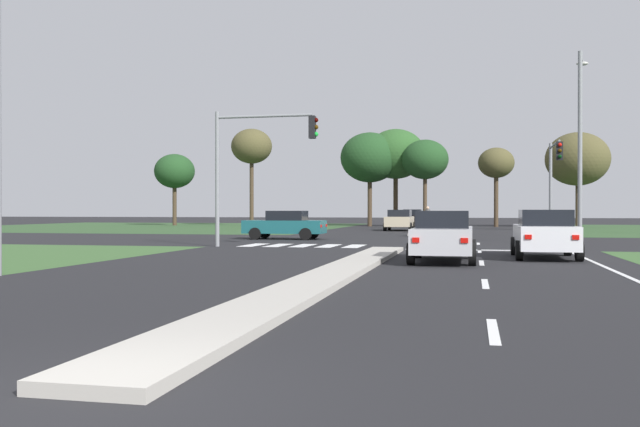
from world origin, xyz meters
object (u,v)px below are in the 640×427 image
object	(u,v)px
treeline_third	(370,158)
treeline_seventh	(577,159)
street_lamp_near	(4,72)
treeline_fourth	(396,154)
treeline_second	(252,147)
traffic_signal_far_right	(554,171)
treeline_near	(175,172)
traffic_signal_near_left	(253,153)
car_silver_near	(443,236)
treeline_fifth	(425,160)
treeline_sixth	(496,164)
pedestrian_at_median	(428,216)
car_black_third	(413,218)
car_white_fourth	(545,233)
street_lamp_second	(580,137)
car_beige_second	(400,220)
car_teal_fifth	(285,225)

from	to	relation	value
treeline_third	treeline_seventh	bearing A→B (deg)	0.56
street_lamp_near	treeline_fourth	world-z (taller)	treeline_fourth
street_lamp_near	treeline_second	bearing A→B (deg)	101.17
traffic_signal_far_right	treeline_seventh	xyz separation A→B (m)	(4.75, 25.30, 2.35)
treeline_seventh	treeline_near	bearing A→B (deg)	-179.42
treeline_near	traffic_signal_near_left	bearing A→B (deg)	-61.40
treeline_third	treeline_second	bearing A→B (deg)	178.93
treeline_second	traffic_signal_far_right	bearing A→B (deg)	-44.77
treeline_near	treeline_fourth	xyz separation A→B (m)	(21.97, 1.26, 1.45)
treeline_near	treeline_seventh	size ratio (longest dim) A/B	0.84
traffic_signal_far_right	treeline_near	xyz separation A→B (m)	(-33.47, 24.92, 1.67)
treeline_fourth	treeline_seventh	distance (m)	16.29
car_silver_near	treeline_fourth	xyz separation A→B (m)	(-6.25, 44.57, 6.04)
treeline_fifth	treeline_sixth	xyz separation A→B (m)	(6.34, 1.65, -0.34)
treeline_seventh	traffic_signal_near_left	bearing A→B (deg)	-116.45
pedestrian_at_median	traffic_signal_near_left	bearing A→B (deg)	145.63
car_black_third	street_lamp_near	bearing A→B (deg)	83.45
traffic_signal_near_left	treeline_second	distance (m)	38.96
car_silver_near	treeline_seventh	size ratio (longest dim) A/B	0.54
car_white_fourth	traffic_signal_far_right	bearing A→B (deg)	82.81
car_silver_near	traffic_signal_far_right	size ratio (longest dim) A/B	0.85
car_black_third	street_lamp_second	distance (m)	33.26
car_beige_second	treeline_third	world-z (taller)	treeline_third
car_black_third	treeline_near	distance (m)	24.11
car_beige_second	car_white_fourth	xyz separation A→B (m)	(7.74, -28.96, 0.01)
car_silver_near	car_teal_fifth	bearing A→B (deg)	121.65
car_black_third	treeline_third	xyz separation A→B (m)	(-4.02, 0.07, 5.66)
pedestrian_at_median	treeline_fifth	world-z (taller)	treeline_fifth
treeline_second	treeline_fifth	size ratio (longest dim) A/B	1.19
treeline_sixth	treeline_second	bearing A→B (deg)	-179.21
car_beige_second	street_lamp_second	distance (m)	22.11
street_lamp_near	treeline_fourth	bearing A→B (deg)	85.47
traffic_signal_near_left	treeline_third	world-z (taller)	treeline_third
car_white_fourth	treeline_sixth	size ratio (longest dim) A/B	0.59
car_black_third	treeline_near	size ratio (longest dim) A/B	0.62
traffic_signal_far_right	treeline_second	xyz separation A→B (m)	(-25.55, 25.34, 4.00)
treeline_fifth	treeline_seventh	size ratio (longest dim) A/B	0.94
car_black_third	car_teal_fifth	bearing A→B (deg)	81.21
car_beige_second	treeline_seventh	xyz separation A→B (m)	(14.52, 12.46, 5.27)
car_silver_near	pedestrian_at_median	xyz separation A→B (m)	(-2.05, 25.44, 0.35)
treeline_near	car_black_third	bearing A→B (deg)	0.32
car_black_third	street_lamp_second	world-z (taller)	street_lamp_second
traffic_signal_far_right	treeline_near	size ratio (longest dim) A/B	0.76
treeline_second	treeline_seventh	bearing A→B (deg)	-0.07
car_black_third	treeline_near	xyz separation A→B (m)	(-23.67, -0.13, 4.57)
car_teal_fifth	treeline_fourth	world-z (taller)	treeline_fourth
street_lamp_near	pedestrian_at_median	size ratio (longest dim) A/B	5.32
car_beige_second	car_teal_fifth	bearing A→B (deg)	74.88
car_silver_near	street_lamp_near	xyz separation A→B (m)	(-10.32, -6.80, 4.18)
car_white_fourth	treeline_third	xyz separation A→B (m)	(-11.79, 41.24, 5.66)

